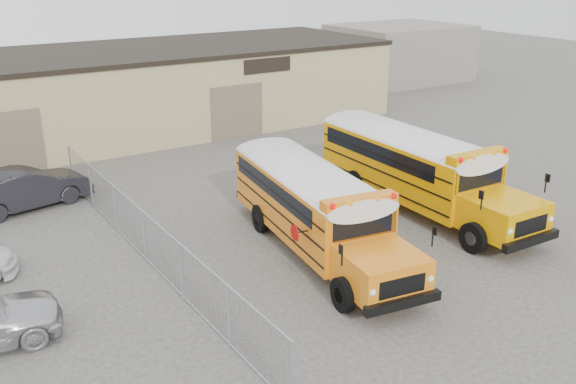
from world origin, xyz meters
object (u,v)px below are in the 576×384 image
car_dark (26,189)px  school_bus_left (250,155)px  school_bus_right (325,129)px  tarp_bundle (345,249)px

car_dark → school_bus_left: bearing=-123.0°
school_bus_right → school_bus_left: bearing=-162.8°
school_bus_left → tarp_bundle: (-1.10, -8.11, -0.91)m
school_bus_right → tarp_bundle: (-6.12, -9.66, -1.01)m
school_bus_left → school_bus_right: school_bus_right is taller
school_bus_left → car_dark: (-8.50, 3.34, -0.88)m
school_bus_right → tarp_bundle: 11.48m
school_bus_left → car_dark: 9.17m
school_bus_right → car_dark: bearing=172.5°
tarp_bundle → car_dark: size_ratio=0.31×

